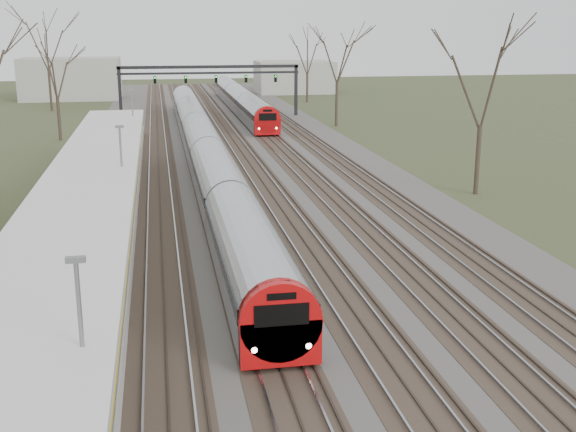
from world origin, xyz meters
name	(u,v)px	position (x,y,z in m)	size (l,w,h in m)	color
track_bed	(240,164)	(0.26, 55.00, 0.06)	(24.00, 160.00, 0.22)	#474442
platform	(102,222)	(-9.05, 37.50, 0.50)	(3.50, 69.00, 1.00)	#9E9B93
canopy	(91,176)	(-9.05, 32.99, 3.93)	(4.10, 50.00, 3.11)	slate
signal_gantry	(210,76)	(0.29, 84.99, 4.91)	(21.00, 0.59, 6.08)	black
tree_east_far	(483,80)	(14.00, 42.00, 7.29)	(5.00, 5.00, 10.30)	#2D231C
train_near	(202,143)	(-2.50, 57.17, 1.48)	(2.62, 75.21, 3.05)	#A8ABB3
train_far	(241,100)	(4.50, 90.58, 1.48)	(2.62, 45.21, 3.05)	#A8ABB3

